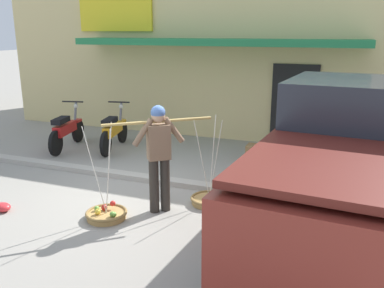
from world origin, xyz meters
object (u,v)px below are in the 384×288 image
object	(u,v)px
fruit_basket_left_side	(106,214)
motorcycle_nearest_shop	(66,130)
motorcycle_second_in_row	(114,131)
plastic_litter_bag	(2,207)
fruit_vendor	(159,152)
fruit_basket_right_side	(210,199)
wooden_crate	(257,152)
parked_truck	(343,165)

from	to	relation	value
fruit_basket_left_side	motorcycle_nearest_shop	distance (m)	4.23
motorcycle_second_in_row	plastic_litter_bag	world-z (taller)	motorcycle_second_in_row
fruit_vendor	plastic_litter_bag	size ratio (longest dim) A/B	6.05
fruit_basket_right_side	motorcycle_nearest_shop	distance (m)	4.69
motorcycle_second_in_row	plastic_litter_bag	xyz separation A→B (m)	(0.23, -3.71, -0.38)
fruit_vendor	plastic_litter_bag	xyz separation A→B (m)	(-2.32, -0.92, -0.91)
motorcycle_nearest_shop	wooden_crate	size ratio (longest dim) A/B	4.07
motorcycle_nearest_shop	motorcycle_second_in_row	size ratio (longest dim) A/B	1.00
wooden_crate	parked_truck	bearing A→B (deg)	-59.63
fruit_basket_right_side	plastic_litter_bag	distance (m)	3.30
motorcycle_nearest_shop	wooden_crate	distance (m)	4.55
fruit_basket_left_side	motorcycle_second_in_row	bearing A→B (deg)	119.70
motorcycle_nearest_shop	wooden_crate	bearing A→B (deg)	10.43
wooden_crate	motorcycle_nearest_shop	bearing A→B (deg)	-169.57
fruit_basket_right_side	motorcycle_second_in_row	bearing A→B (deg)	144.90
parked_truck	motorcycle_second_in_row	bearing A→B (deg)	153.01
fruit_basket_left_side	motorcycle_nearest_shop	bearing A→B (deg)	135.23
fruit_vendor	plastic_litter_bag	bearing A→B (deg)	-158.23
fruit_basket_right_side	parked_truck	bearing A→B (deg)	-11.41
fruit_basket_left_side	motorcycle_second_in_row	world-z (taller)	fruit_basket_left_side
wooden_crate	fruit_vendor	bearing A→B (deg)	-104.31
parked_truck	wooden_crate	xyz separation A→B (m)	(-1.82, 3.10, -0.87)
motorcycle_second_in_row	parked_truck	xyz separation A→B (m)	(5.19, -2.64, 0.58)
motorcycle_nearest_shop	motorcycle_second_in_row	xyz separation A→B (m)	(1.09, 0.36, 0.00)
parked_truck	wooden_crate	bearing A→B (deg)	120.37
fruit_basket_left_side	parked_truck	xyz separation A→B (m)	(3.29, 0.69, 0.95)
wooden_crate	motorcycle_second_in_row	bearing A→B (deg)	-172.21
fruit_basket_left_side	wooden_crate	xyz separation A→B (m)	(1.47, 3.79, 0.08)
fruit_basket_right_side	parked_truck	size ratio (longest dim) A/B	0.30
motorcycle_second_in_row	wooden_crate	xyz separation A→B (m)	(3.37, 0.46, -0.29)
fruit_basket_right_side	motorcycle_nearest_shop	world-z (taller)	fruit_basket_right_side
fruit_vendor	motorcycle_nearest_shop	size ratio (longest dim) A/B	0.95
fruit_basket_left_side	wooden_crate	world-z (taller)	fruit_basket_left_side
motorcycle_second_in_row	parked_truck	size ratio (longest dim) A/B	0.37
fruit_vendor	motorcycle_nearest_shop	distance (m)	4.40
parked_truck	motorcycle_nearest_shop	bearing A→B (deg)	160.04
motorcycle_nearest_shop	parked_truck	size ratio (longest dim) A/B	0.37
fruit_basket_right_side	wooden_crate	xyz separation A→B (m)	(0.19, 2.70, 0.09)
fruit_basket_left_side	plastic_litter_bag	world-z (taller)	fruit_basket_left_side
fruit_basket_right_side	plastic_litter_bag	world-z (taller)	fruit_basket_right_side
motorcycle_nearest_shop	parked_truck	distance (m)	6.71
motorcycle_nearest_shop	plastic_litter_bag	distance (m)	3.62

